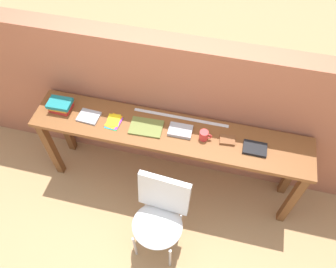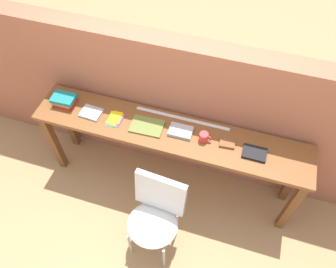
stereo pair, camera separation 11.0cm
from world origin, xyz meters
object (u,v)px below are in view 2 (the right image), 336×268
book_open_centre (147,126)px  book_repair_rightmost (254,153)px  book_stack_leftmost (64,100)px  mug (204,137)px  pamphlet_pile_colourful (115,119)px  chair_white_moulded (155,214)px  magazine_cycling (91,113)px  leather_journal_brown (227,143)px

book_open_centre → book_repair_rightmost: (0.95, -0.01, 0.00)m
book_stack_leftmost → mug: (1.33, -0.03, -0.00)m
book_stack_leftmost → pamphlet_pile_colourful: (0.52, -0.04, -0.04)m
book_open_centre → book_stack_leftmost: bearing=175.2°
book_repair_rightmost → chair_white_moulded: bearing=-137.9°
pamphlet_pile_colourful → mug: mug is taller
book_repair_rightmost → book_stack_leftmost: bearing=178.9°
book_stack_leftmost → chair_white_moulded: bearing=-30.6°
chair_white_moulded → book_stack_leftmost: bearing=149.4°
book_open_centre → book_repair_rightmost: 0.95m
magazine_cycling → mug: bearing=3.7°
chair_white_moulded → pamphlet_pile_colourful: 0.91m
mug → book_open_centre: bearing=-179.6°
book_stack_leftmost → magazine_cycling: bearing=-7.3°
chair_white_moulded → book_repair_rightmost: book_repair_rightmost is taller
chair_white_moulded → magazine_cycling: magazine_cycling is taller
book_open_centre → mug: (0.51, 0.00, 0.04)m
chair_white_moulded → pamphlet_pile_colourful: size_ratio=4.79×
magazine_cycling → leather_journal_brown: bearing=4.7°
pamphlet_pile_colourful → book_open_centre: 0.30m
mug → pamphlet_pile_colourful: bearing=-179.1°
book_repair_rightmost → book_open_centre: bearing=179.8°
book_stack_leftmost → book_open_centre: book_stack_leftmost is taller
book_stack_leftmost → mug: 1.34m
magazine_cycling → book_stack_leftmost: bearing=176.0°
chair_white_moulded → book_open_centre: bearing=113.9°
chair_white_moulded → book_stack_leftmost: book_stack_leftmost is taller
chair_white_moulded → book_repair_rightmost: size_ratio=4.51×
mug → leather_journal_brown: 0.20m
chair_white_moulded → magazine_cycling: (-0.81, 0.61, 0.36)m
pamphlet_pile_colourful → book_open_centre: (0.30, 0.01, 0.00)m
pamphlet_pile_colourful → mug: 0.82m
book_stack_leftmost → leather_journal_brown: book_stack_leftmost is taller
pamphlet_pile_colourful → leather_journal_brown: size_ratio=1.43×
leather_journal_brown → book_repair_rightmost: book_repair_rightmost is taller
mug → book_repair_rightmost: mug is taller
chair_white_moulded → book_stack_leftmost: size_ratio=4.14×
chair_white_moulded → mug: 0.77m
book_repair_rightmost → leather_journal_brown: bearing=171.9°
book_open_centre → mug: bearing=-2.2°
book_stack_leftmost → mug: book_stack_leftmost is taller
book_open_centre → leather_journal_brown: 0.72m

